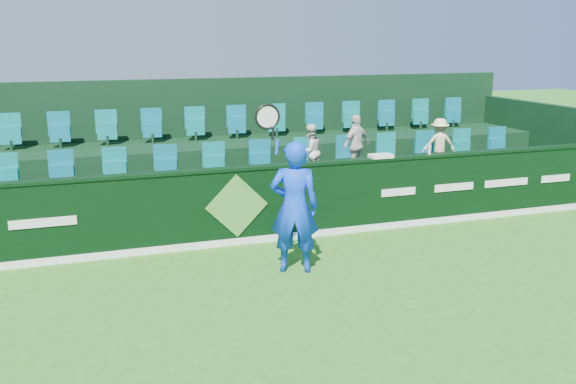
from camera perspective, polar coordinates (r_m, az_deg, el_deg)
name	(u,v)px	position (r m, az deg, el deg)	size (l,w,h in m)	color
ground	(322,344)	(7.74, 3.03, -13.32)	(60.00, 60.00, 0.00)	#256919
sponsor_hoarding	(235,206)	(11.07, -4.70, -1.23)	(16.00, 0.25, 1.35)	black
stand_tier_front	(221,206)	(12.18, -5.99, -1.22)	(16.00, 2.00, 0.80)	black
stand_tier_back	(200,173)	(13.93, -7.81, 1.67)	(16.00, 1.80, 1.30)	black
stand_rear	(195,144)	(14.25, -8.24, 4.25)	(16.00, 4.10, 2.60)	black
seat_row_front	(215,165)	(12.40, -6.49, 2.36)	(13.50, 0.50, 0.60)	#0A667B
seat_row_back	(196,127)	(14.06, -8.18, 5.70)	(13.50, 0.50, 0.60)	#0A667B
tennis_player	(294,206)	(9.64, 0.55, -1.30)	(1.08, 0.72, 2.61)	blue
spectator_left	(310,151)	(12.51, 1.96, 3.63)	(0.52, 0.40, 1.07)	silver
spectator_middle	(356,145)	(12.88, 6.06, 4.18)	(0.71, 0.30, 1.22)	beige
spectator_right	(439,144)	(13.81, 13.29, 4.20)	(0.69, 0.39, 1.06)	beige
towel	(381,156)	(11.89, 8.25, 3.19)	(0.41, 0.27, 0.06)	white
drinks_bottle	(429,149)	(12.37, 12.47, 3.72)	(0.06, 0.06, 0.19)	silver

